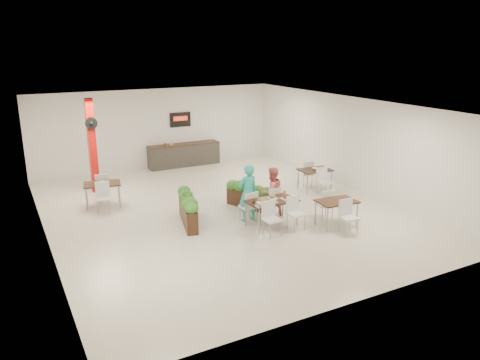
% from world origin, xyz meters
% --- Properties ---
extents(ground, '(12.00, 12.00, 0.00)m').
position_xyz_m(ground, '(0.00, 0.00, 0.00)').
color(ground, beige).
rests_on(ground, ground).
extents(room_shell, '(10.10, 12.10, 3.22)m').
position_xyz_m(room_shell, '(0.00, 0.00, 2.01)').
color(room_shell, white).
rests_on(room_shell, ground).
extents(red_column, '(0.40, 0.41, 3.20)m').
position_xyz_m(red_column, '(-3.00, 3.79, 1.64)').
color(red_column, '#B30E0B').
rests_on(red_column, ground).
extents(service_counter, '(3.00, 0.64, 2.20)m').
position_xyz_m(service_counter, '(1.00, 5.65, 0.49)').
color(service_counter, '#2A2826').
rests_on(service_counter, ground).
extents(main_table, '(1.44, 1.68, 0.92)m').
position_xyz_m(main_table, '(0.69, -1.76, 0.64)').
color(main_table, black).
rests_on(main_table, ground).
extents(diner_man, '(0.63, 0.43, 1.67)m').
position_xyz_m(diner_man, '(0.30, -1.10, 0.83)').
color(diner_man, '#29B3A8').
rests_on(diner_man, ground).
extents(diner_woman, '(0.75, 0.60, 1.49)m').
position_xyz_m(diner_woman, '(1.10, -1.10, 0.75)').
color(diner_woman, '#ED696B').
rests_on(diner_woman, ground).
extents(planter_left, '(0.78, 1.90, 1.01)m').
position_xyz_m(planter_left, '(-1.31, -0.52, 0.51)').
color(planter_left, black).
rests_on(planter_left, ground).
extents(planter_right, '(0.90, 1.62, 0.89)m').
position_xyz_m(planter_right, '(0.84, -0.21, 0.48)').
color(planter_right, black).
rests_on(planter_right, ground).
extents(side_table_a, '(1.22, 1.67, 0.92)m').
position_xyz_m(side_table_a, '(-3.11, 2.12, 0.62)').
color(side_table_a, black).
rests_on(side_table_a, ground).
extents(side_table_b, '(1.14, 1.65, 0.92)m').
position_xyz_m(side_table_b, '(3.76, 0.36, 0.62)').
color(side_table_b, black).
rests_on(side_table_b, ground).
extents(side_table_c, '(1.14, 1.65, 0.92)m').
position_xyz_m(side_table_c, '(2.27, -2.63, 0.62)').
color(side_table_c, black).
rests_on(side_table_c, ground).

